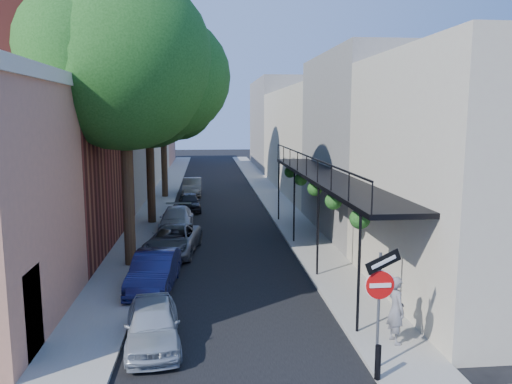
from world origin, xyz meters
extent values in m
cube|color=black|center=(0.00, 30.00, 0.01)|extent=(6.00, 64.00, 0.01)
cube|color=gray|center=(-4.00, 30.00, 0.06)|extent=(2.00, 64.00, 0.12)
cube|color=gray|center=(4.00, 30.00, 0.06)|extent=(2.00, 64.00, 0.12)
cube|color=beige|center=(-5.05, 2.50, 1.20)|extent=(0.10, 1.20, 2.20)
cube|color=gray|center=(-5.02, 14.00, 8.00)|extent=(0.06, 7.00, 4.00)
cube|color=gray|center=(-9.00, 26.00, 4.50)|extent=(8.00, 12.00, 9.00)
cube|color=beige|center=(-9.00, 40.00, 5.00)|extent=(8.00, 16.00, 10.00)
cube|color=#AF735A|center=(-9.00, 54.00, 4.00)|extent=(8.00, 12.00, 8.00)
cube|color=beige|center=(9.00, 5.50, 4.00)|extent=(8.00, 9.00, 8.00)
cube|color=gray|center=(9.00, 15.00, 4.50)|extent=(8.00, 10.00, 9.00)
cube|color=beige|center=(9.00, 30.00, 4.00)|extent=(8.00, 20.00, 8.00)
cube|color=gray|center=(9.00, 48.00, 5.00)|extent=(8.00, 16.00, 10.00)
cube|color=black|center=(4.20, 10.00, 3.50)|extent=(2.00, 16.00, 0.15)
cube|color=black|center=(3.25, 10.00, 4.38)|extent=(0.05, 16.00, 0.05)
cylinder|color=black|center=(3.30, 3.00, 1.81)|extent=(0.08, 0.08, 3.40)
cylinder|color=black|center=(3.30, 18.00, 1.81)|extent=(0.08, 0.08, 3.40)
sphere|color=#184513|center=(3.60, 4.00, 3.05)|extent=(0.60, 0.60, 0.60)
sphere|color=#184513|center=(3.60, 10.00, 3.05)|extent=(0.60, 0.60, 0.60)
sphere|color=#184513|center=(3.60, 16.00, 3.05)|extent=(0.60, 0.60, 0.60)
cylinder|color=#595B60|center=(3.15, 1.00, 1.45)|extent=(0.07, 0.07, 2.90)
cylinder|color=red|center=(3.15, 0.96, 2.15)|extent=(0.66, 0.04, 0.66)
cube|color=white|center=(3.15, 0.93, 2.15)|extent=(0.50, 0.02, 0.10)
cylinder|color=white|center=(3.15, 0.98, 2.15)|extent=(0.70, 0.02, 0.70)
cube|color=black|center=(3.20, 0.95, 2.70)|extent=(0.89, 0.15, 0.58)
cube|color=white|center=(3.20, 0.92, 2.70)|extent=(0.60, 0.10, 0.31)
cylinder|color=black|center=(3.00, 0.50, 0.52)|extent=(0.14, 0.14, 0.80)
cylinder|color=#322014|center=(-3.80, 10.00, 3.50)|extent=(0.44, 0.44, 7.00)
sphere|color=#184513|center=(-3.80, 10.00, 8.02)|extent=(6.80, 6.80, 6.80)
sphere|color=#184513|center=(-2.10, 11.02, 7.52)|extent=(4.76, 4.76, 4.76)
cylinder|color=#322014|center=(-3.80, 18.00, 3.15)|extent=(0.44, 0.44, 6.30)
sphere|color=#184513|center=(-3.80, 18.00, 7.20)|extent=(6.00, 6.00, 6.00)
sphere|color=#184513|center=(-2.30, 18.90, 6.70)|extent=(4.20, 4.20, 4.20)
cylinder|color=#322014|center=(-3.80, 27.00, 3.67)|extent=(0.44, 0.44, 7.35)
sphere|color=#184513|center=(-3.80, 27.00, 8.40)|extent=(7.00, 7.00, 7.00)
sphere|color=#184513|center=(-2.05, 28.05, 7.90)|extent=(4.90, 4.90, 4.90)
imported|color=#99A2AA|center=(-2.20, 2.94, 0.59)|extent=(1.74, 3.57, 1.17)
imported|color=#151844|center=(-2.60, 7.32, 0.64)|extent=(1.68, 4.00, 1.29)
imported|color=#5B5D63|center=(-2.23, 11.75, 0.61)|extent=(2.59, 4.60, 1.21)
imported|color=#B8B8BC|center=(-2.34, 16.29, 0.60)|extent=(1.70, 4.13, 1.19)
imported|color=black|center=(-1.86, 21.74, 0.57)|extent=(1.63, 3.45, 1.14)
imported|color=slate|center=(-1.85, 28.09, 0.65)|extent=(1.37, 3.92, 1.29)
imported|color=slate|center=(4.08, 2.26, 1.01)|extent=(0.49, 0.69, 1.77)
camera|label=1|loc=(-0.74, -9.59, 5.96)|focal=35.00mm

